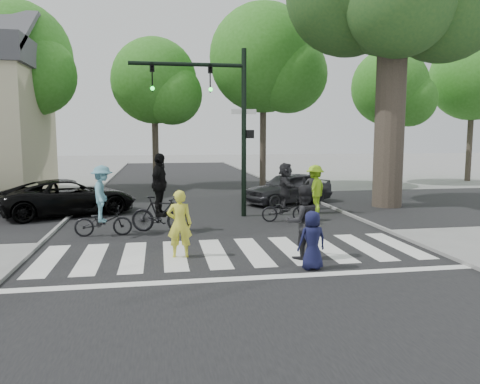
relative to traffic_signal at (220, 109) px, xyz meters
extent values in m
plane|color=gray|center=(-0.35, -6.20, -3.90)|extent=(120.00, 120.00, 0.00)
cube|color=black|center=(-0.35, -1.20, -3.90)|extent=(10.00, 70.00, 0.01)
cube|color=black|center=(-0.35, 1.80, -3.89)|extent=(70.00, 10.00, 0.01)
cube|color=gray|center=(-5.40, -1.20, -3.85)|extent=(0.10, 70.00, 0.10)
cube|color=gray|center=(4.70, -1.20, -3.85)|extent=(0.10, 70.00, 0.10)
cube|color=silver|center=(-4.85, -5.20, -3.89)|extent=(0.55, 3.00, 0.01)
cube|color=silver|center=(-3.85, -5.20, -3.89)|extent=(0.55, 3.00, 0.01)
cube|color=silver|center=(-2.85, -5.20, -3.89)|extent=(0.55, 3.00, 0.01)
cube|color=silver|center=(-1.85, -5.20, -3.89)|extent=(0.55, 3.00, 0.01)
cube|color=silver|center=(-0.85, -5.20, -3.89)|extent=(0.55, 3.00, 0.01)
cube|color=silver|center=(0.15, -5.20, -3.89)|extent=(0.55, 3.00, 0.01)
cube|color=silver|center=(1.15, -5.20, -3.89)|extent=(0.55, 3.00, 0.01)
cube|color=silver|center=(2.15, -5.20, -3.89)|extent=(0.55, 3.00, 0.01)
cube|color=silver|center=(3.15, -5.20, -3.89)|extent=(0.55, 3.00, 0.01)
cube|color=silver|center=(4.15, -5.20, -3.89)|extent=(0.55, 3.00, 0.01)
cube|color=silver|center=(-0.35, -7.40, -3.89)|extent=(10.00, 0.30, 0.01)
cylinder|color=black|center=(0.85, 0.00, -0.90)|extent=(0.18, 0.18, 6.00)
cylinder|color=black|center=(-1.15, 0.00, 1.50)|extent=(4.00, 0.14, 0.14)
imported|color=black|center=(-0.35, 0.00, 1.05)|extent=(0.16, 0.20, 1.00)
sphere|color=#19E533|center=(-0.35, -0.12, 0.65)|extent=(0.14, 0.14, 0.14)
imported|color=black|center=(-2.35, 0.00, 1.05)|extent=(0.16, 0.20, 1.00)
sphere|color=#19E533|center=(-2.35, -0.12, 0.65)|extent=(0.14, 0.14, 0.14)
cube|color=black|center=(1.07, 0.00, -0.90)|extent=(0.28, 0.18, 0.30)
cube|color=#FF660C|center=(1.18, 0.00, -0.90)|extent=(0.02, 0.14, 0.20)
cube|color=white|center=(0.85, 0.00, -0.10)|extent=(0.90, 0.04, 0.18)
cylinder|color=brown|center=(7.15, 1.30, -0.40)|extent=(1.20, 1.20, 7.00)
cylinder|color=brown|center=(7.45, 1.10, 2.60)|extent=(1.29, 1.74, 2.93)
sphere|color=#204D1F|center=(8.95, 0.70, 4.30)|extent=(4.80, 4.80, 4.80)
sphere|color=#204D1F|center=(6.65, -0.10, 3.90)|extent=(4.00, 4.00, 4.00)
cylinder|color=brown|center=(-9.35, 9.50, -0.68)|extent=(0.36, 0.36, 6.44)
sphere|color=#307A1C|center=(-9.35, 9.50, 3.00)|extent=(5.80, 5.80, 5.80)
sphere|color=#307A1C|center=(-8.19, 8.63, 2.08)|extent=(4.06, 4.06, 4.06)
cylinder|color=brown|center=(-2.35, 10.60, -1.10)|extent=(0.36, 0.36, 5.60)
sphere|color=#307A1C|center=(-2.35, 10.60, 2.10)|extent=(4.80, 4.80, 4.80)
sphere|color=#307A1C|center=(-1.39, 9.88, 1.30)|extent=(3.36, 3.36, 3.36)
cylinder|color=brown|center=(3.65, 9.30, -0.54)|extent=(0.36, 0.36, 6.72)
sphere|color=#307A1C|center=(3.65, 9.30, 3.30)|extent=(6.00, 6.00, 6.00)
sphere|color=#307A1C|center=(4.85, 8.40, 2.34)|extent=(4.20, 4.20, 4.20)
cylinder|color=brown|center=(11.65, 10.10, -1.17)|extent=(0.36, 0.36, 5.46)
sphere|color=#307A1C|center=(11.65, 10.10, 1.95)|extent=(4.60, 4.60, 4.60)
sphere|color=#307A1C|center=(12.57, 9.41, 1.17)|extent=(3.22, 3.22, 3.22)
cylinder|color=brown|center=(17.65, 10.70, -0.82)|extent=(0.36, 0.36, 6.16)
sphere|color=#307A1C|center=(17.65, 10.70, 2.70)|extent=(5.40, 5.40, 5.40)
imported|color=yellow|center=(-1.73, -5.42, -3.07)|extent=(0.63, 0.43, 1.66)
imported|color=#131537|center=(1.11, -6.97, -3.24)|extent=(0.69, 0.49, 1.32)
imported|color=#232326|center=(1.18, -6.04, -3.01)|extent=(0.94, 0.77, 1.79)
imported|color=black|center=(-3.84, -2.61, -3.47)|extent=(1.67, 0.62, 0.87)
imported|color=#5F9CAF|center=(-3.84, -2.61, -2.64)|extent=(0.64, 1.09, 1.66)
imported|color=black|center=(-2.18, -2.35, -3.34)|extent=(1.92, 1.11, 1.12)
imported|color=black|center=(-2.18, -2.35, -2.44)|extent=(0.82, 1.22, 1.92)
imported|color=black|center=(2.05, -1.31, -3.48)|extent=(1.66, 0.74, 0.84)
imported|color=#232326|center=(2.05, -1.31, -2.67)|extent=(0.64, 1.54, 1.61)
imported|color=black|center=(-5.50, 1.40, -3.23)|extent=(5.33, 3.86, 1.35)
imported|color=#2F2F34|center=(3.31, 2.78, -3.21)|extent=(4.35, 3.06, 1.37)
imported|color=#9AD820|center=(3.66, 0.28, -2.98)|extent=(1.33, 1.31, 1.84)
imported|color=#232326|center=(3.84, 1.20, -3.13)|extent=(0.67, 0.56, 1.55)
camera|label=1|loc=(-2.20, -16.65, -0.93)|focal=35.00mm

